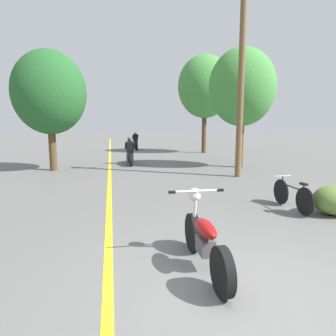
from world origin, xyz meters
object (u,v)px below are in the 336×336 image
Objects in this scene: motorcycle_rider_lead at (130,154)px; bicycle_parked at (292,195)px; motorcycle_rider_far at (136,143)px; roadside_tree_right_far at (205,87)px; utility_pole at (241,79)px; roadside_tree_right_near at (242,88)px; roadside_tree_left at (49,93)px; motorcycle_foreground at (204,239)px.

motorcycle_rider_lead reaches higher than bicycle_parked.
motorcycle_rider_lead is 0.95× the size of motorcycle_rider_far.
roadside_tree_right_far is 8.36m from motorcycle_rider_lead.
utility_pole is at bearing 83.01° from bicycle_parked.
bicycle_parked is (2.48, -17.03, -0.18)m from motorcycle_rider_far.
roadside_tree_right_near is 11.45m from motorcycle_rider_far.
roadside_tree_left is 4.71m from motorcycle_rider_lead.
utility_pole reaches higher than roadside_tree_right_near.
motorcycle_foreground is at bearing -117.34° from utility_pole.
roadside_tree_right_near reaches higher than motorcycle_rider_far.
bicycle_parked is at bearing -81.73° from motorcycle_rider_far.
roadside_tree_right_near is at bearing -93.19° from roadside_tree_right_far.
roadside_tree_right_near reaches higher than motorcycle_foreground.
utility_pole is at bearing -99.26° from roadside_tree_right_far.
motorcycle_rider_lead is (-5.10, 1.98, -3.20)m from roadside_tree_right_near.
motorcycle_rider_far is (0.58, 19.52, 0.09)m from motorcycle_foreground.
roadside_tree_right_near is at bearing -21.18° from motorcycle_rider_lead.
utility_pole is at bearing -76.44° from motorcycle_rider_far.
motorcycle_rider_lead is (3.49, 1.31, -2.88)m from roadside_tree_left.
roadside_tree_right_far is 1.28× the size of roadside_tree_left.
motorcycle_foreground is (-4.73, -9.33, -3.27)m from roadside_tree_right_near.
bicycle_parked is at bearing -68.72° from motorcycle_rider_lead.
motorcycle_rider_lead is at bearing 158.82° from roadside_tree_right_near.
motorcycle_rider_lead is at bearing 111.28° from bicycle_parked.
roadside_tree_right_near is 2.53× the size of motorcycle_rider_far.
motorcycle_foreground is 0.96× the size of motorcycle_rider_lead.
utility_pole is 8.07m from roadside_tree_left.
utility_pole is 1.33× the size of roadside_tree_right_near.
roadside_tree_right_near is 7.80m from bicycle_parked.
roadside_tree_left reaches higher than motorcycle_foreground.
roadside_tree_right_near is 2.65× the size of motorcycle_rider_lead.
roadside_tree_right_far is 14.46m from bicycle_parked.
motorcycle_rider_far is 17.21m from bicycle_parked.
motorcycle_foreground is at bearing -116.87° from roadside_tree_right_near.
roadside_tree_right_far is 3.34× the size of motorcycle_foreground.
roadside_tree_right_far is at bearing 72.48° from motorcycle_foreground.
motorcycle_rider_far is at bearing 88.29° from motorcycle_foreground.
motorcycle_rider_lead is (-5.48, -4.88, -4.00)m from roadside_tree_right_far.
bicycle_parked is (-1.67, -6.84, -3.36)m from roadside_tree_right_near.
motorcycle_rider_far is at bearing 103.56° from utility_pole.
utility_pole is 5.66m from bicycle_parked.
roadside_tree_left is 2.50× the size of motorcycle_rider_lead.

